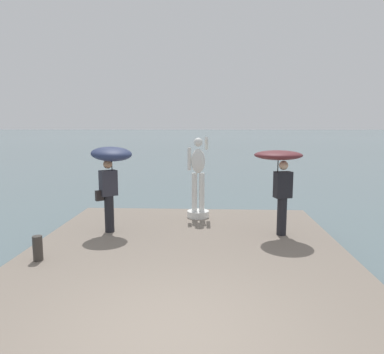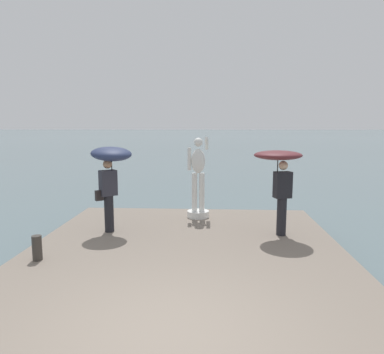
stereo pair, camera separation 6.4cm
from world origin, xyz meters
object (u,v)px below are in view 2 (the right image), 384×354
onlooker_right (279,168)px  mooring_bollard (37,248)px  statue_white_figure (198,183)px  onlooker_left (110,165)px

onlooker_right → mooring_bollard: bearing=-158.6°
statue_white_figure → onlooker_right: statue_white_figure is taller
statue_white_figure → onlooker_right: size_ratio=1.13×
onlooker_left → onlooker_right: onlooker_left is taller
mooring_bollard → onlooker_right: bearing=21.4°
mooring_bollard → onlooker_left: bearing=66.1°
mooring_bollard → statue_white_figure: bearing=49.8°
onlooker_right → mooring_bollard: onlooker_right is taller
onlooker_left → mooring_bollard: size_ratio=4.35×
statue_white_figure → onlooker_left: size_ratio=1.08×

